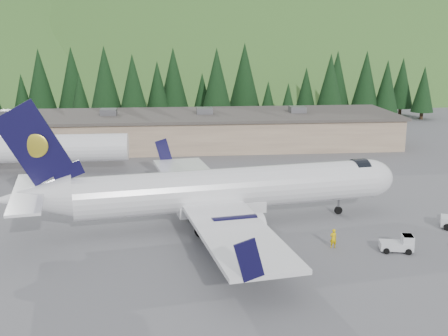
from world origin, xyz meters
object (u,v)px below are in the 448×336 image
(baggage_tug_a, at_px, (399,244))
(terminal_building, at_px, (173,130))
(second_airliner, at_px, (18,148))
(ramp_worker, at_px, (333,238))
(airliner, at_px, (219,191))

(baggage_tug_a, height_order, terminal_building, terminal_building)
(second_airliner, relative_size, baggage_tug_a, 9.55)
(terminal_building, relative_size, ramp_worker, 42.69)
(baggage_tug_a, distance_m, terminal_building, 49.78)
(second_airliner, bearing_deg, ramp_worker, -41.29)
(airliner, distance_m, terminal_building, 38.39)
(airliner, bearing_deg, ramp_worker, -45.89)
(airliner, xyz_separation_m, terminal_building, (-3.93, 38.18, -0.69))
(terminal_building, height_order, ramp_worker, terminal_building)
(airliner, distance_m, ramp_worker, 11.60)
(terminal_building, bearing_deg, ramp_worker, -73.83)
(terminal_building, xyz_separation_m, ramp_worker, (13.03, -44.93, -1.79))
(baggage_tug_a, bearing_deg, second_airliner, 153.09)
(airliner, relative_size, ramp_worker, 22.52)
(airliner, relative_size, terminal_building, 0.53)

